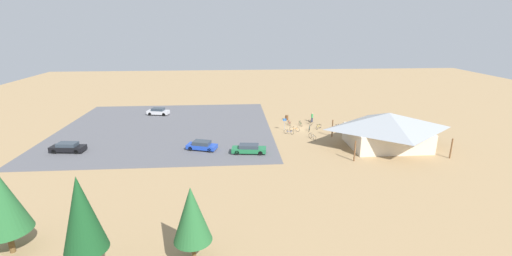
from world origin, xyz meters
TOP-DOWN VIEW (x-y plane):
  - ground at (0.00, 0.00)m, footprint 160.00×160.00m
  - parking_lot_asphalt at (22.97, -1.80)m, footprint 36.04×34.96m
  - bike_pavilion at (-11.22, 10.08)m, footprint 13.76×10.83m
  - trash_bin at (1.14, -5.61)m, footprint 0.60×0.60m
  - lot_sign at (2.59, 0.98)m, footprint 0.56×0.08m
  - pine_west at (21.86, 35.49)m, footprint 2.99×2.99m
  - pine_far_east at (14.69, 34.15)m, footprint 2.91×2.91m
  - pine_midwest at (29.32, 31.92)m, footprint 3.71×3.71m
  - bicycle_purple_yard_right at (-6.74, 0.81)m, footprint 1.47×0.93m
  - bicycle_teal_yard_center at (-1.57, 1.67)m, footprint 0.67×1.70m
  - bicycle_orange_lone_east at (0.94, 1.61)m, footprint 1.64×0.82m
  - bicycle_white_lone_west at (-1.11, 5.87)m, footprint 0.79×1.68m
  - bicycle_red_mid_cluster at (1.25, -2.13)m, footprint 0.48×1.70m
  - bicycle_black_back_row at (-2.63, -2.39)m, footprint 0.51×1.64m
  - bicycle_blue_edge_south at (2.17, 3.02)m, footprint 1.52×0.94m
  - bicycle_green_trailside at (-0.65, -1.38)m, footprint 0.48×1.72m
  - bicycle_yellow_front_row at (-3.46, 0.53)m, footprint 1.25×1.38m
  - car_blue_far_end at (15.94, 9.59)m, footprint 4.61×2.99m
  - car_silver_by_curb at (26.12, -11.15)m, footprint 4.51×2.58m
  - car_black_near_entry at (34.82, 9.07)m, footprint 4.85×2.26m
  - car_green_back_corner at (9.24, 11.47)m, footprint 4.96×2.29m
  - visitor_crossing_yard at (-3.30, -3.87)m, footprint 0.36×0.36m

SIDE VIEW (x-z plane):
  - ground at x=0.00m, z-range 0.00..0.00m
  - parking_lot_asphalt at x=22.97m, z-range 0.00..0.05m
  - bicycle_black_back_row at x=-2.63m, z-range -0.03..0.72m
  - bicycle_blue_edge_south at x=2.17m, z-range -0.03..0.73m
  - bicycle_red_mid_cluster at x=1.25m, z-range -0.04..0.79m
  - bicycle_purple_yard_right at x=-6.74m, z-range -0.06..0.83m
  - bicycle_green_trailside at x=-0.65m, z-range -0.05..0.83m
  - bicycle_yellow_front_row at x=-3.46m, z-range -0.07..0.85m
  - bicycle_orange_lone_east at x=0.94m, z-range -0.02..0.81m
  - bicycle_teal_yard_center at x=-1.57m, z-range -0.05..0.85m
  - bicycle_white_lone_west at x=-1.11m, z-range -0.04..0.84m
  - trash_bin at x=1.14m, z-range 0.00..0.90m
  - car_green_back_corner at x=9.24m, z-range 0.06..1.35m
  - car_blue_far_end at x=15.94m, z-range 0.05..1.37m
  - car_black_near_entry at x=34.82m, z-range 0.05..1.43m
  - car_silver_by_curb at x=26.12m, z-range 0.05..1.45m
  - visitor_crossing_yard at x=-3.30m, z-range 0.04..1.80m
  - lot_sign at x=2.59m, z-range 0.31..2.51m
  - bike_pavilion at x=-11.22m, z-range 0.36..5.54m
  - pine_far_east at x=14.69m, z-range 0.93..7.21m
  - pine_midwest at x=29.32m, z-range 0.96..8.20m
  - pine_west at x=21.86m, z-range 1.20..9.22m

